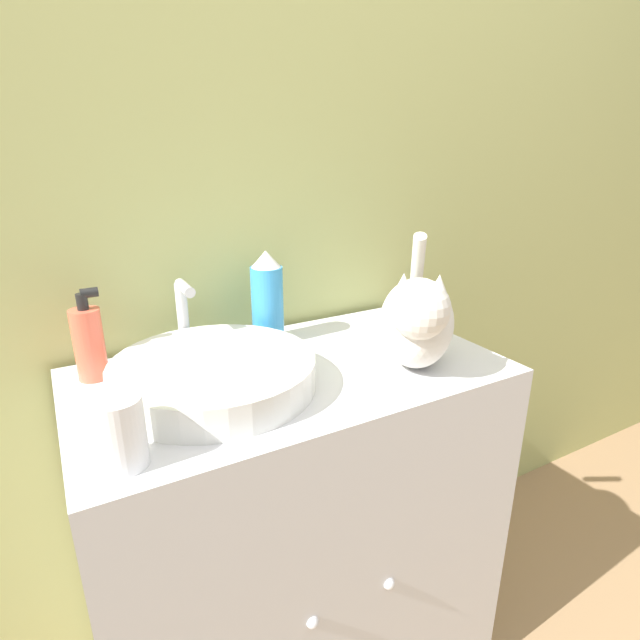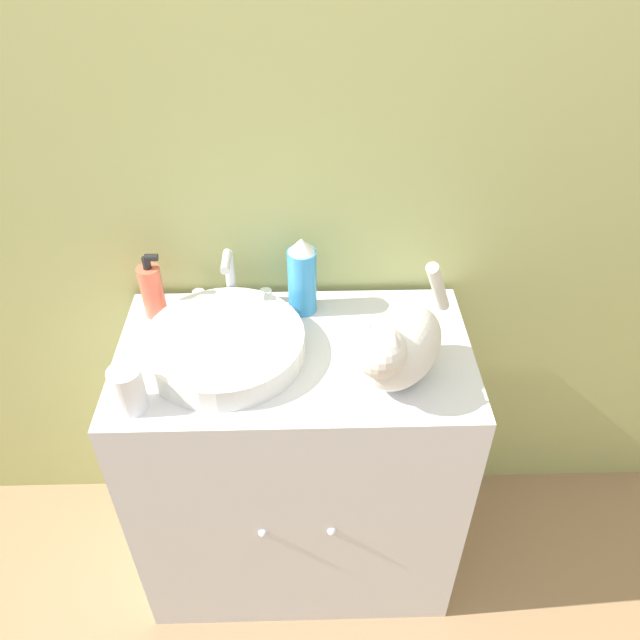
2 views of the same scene
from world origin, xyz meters
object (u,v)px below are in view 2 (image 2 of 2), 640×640
Objects in this scene: soap_bottle at (152,290)px; spray_bottle at (302,276)px; cat at (398,347)px; cup at (128,389)px.

spray_bottle is at bearing 1.34° from soap_bottle.
cat is 1.52× the size of spray_bottle.
soap_bottle is at bearing 90.70° from cup.
cat is 0.33m from spray_bottle.
cup is at bearing -89.30° from soap_bottle.
cat is at bearing -24.10° from soap_bottle.
cup is (-0.36, -0.33, -0.05)m from spray_bottle.
soap_bottle is 0.32m from cup.
spray_bottle is (-0.20, 0.26, 0.00)m from cat.
spray_bottle is 0.49m from cup.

